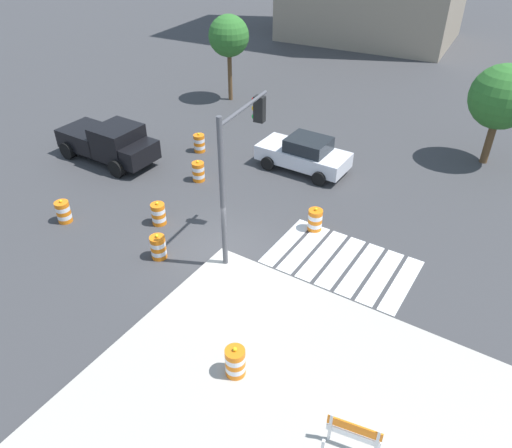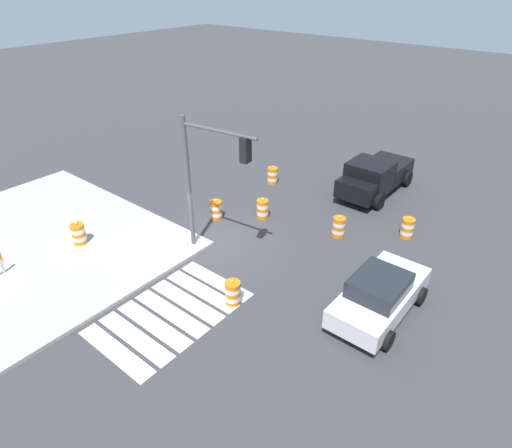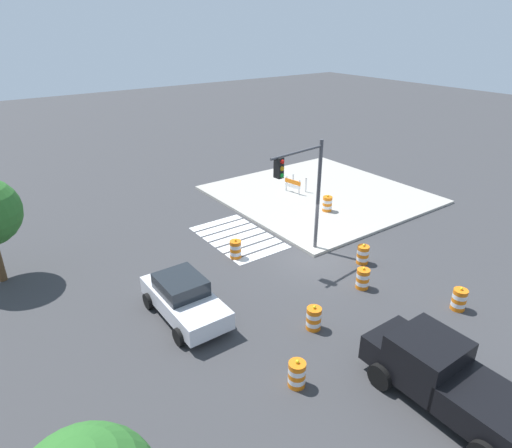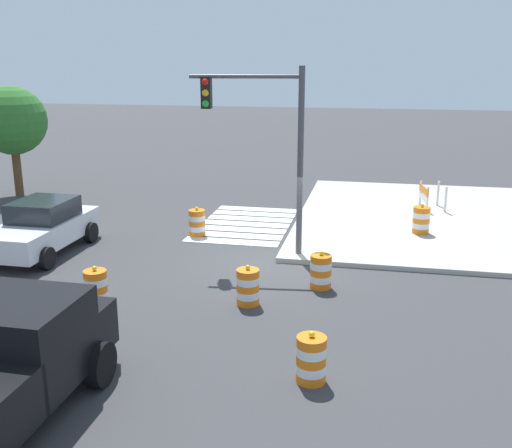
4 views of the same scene
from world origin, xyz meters
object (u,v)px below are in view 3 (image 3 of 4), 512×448
(traffic_barrel_median_far, at_px, (297,374))
(sports_car, at_px, (184,298))
(pickup_truck, at_px, (442,375))
(traffic_barrel_far_curb, at_px, (363,255))
(traffic_barrel_near_corner, at_px, (314,318))
(traffic_barrel_crosswalk_end, at_px, (236,249))
(traffic_barrel_median_near, at_px, (363,279))
(traffic_light_pole, at_px, (303,181))
(traffic_barrel_on_sidewalk, at_px, (327,204))
(construction_barricade, at_px, (294,184))
(traffic_barrel_lane_center, at_px, (459,299))

(traffic_barrel_median_far, bearing_deg, sports_car, 12.25)
(pickup_truck, height_order, traffic_barrel_far_curb, pickup_truck)
(traffic_barrel_far_curb, bearing_deg, traffic_barrel_near_corner, 113.46)
(traffic_barrel_near_corner, height_order, traffic_barrel_crosswalk_end, same)
(traffic_barrel_near_corner, bearing_deg, traffic_barrel_crosswalk_end, -5.80)
(traffic_barrel_median_near, relative_size, traffic_light_pole, 0.19)
(sports_car, distance_m, traffic_barrel_on_sidewalk, 12.32)
(pickup_truck, distance_m, construction_barricade, 17.76)
(traffic_barrel_crosswalk_end, bearing_deg, traffic_barrel_on_sidewalk, -79.72)
(traffic_barrel_median_far, xyz_separation_m, construction_barricade, (12.99, -10.91, 0.27))
(traffic_barrel_median_far, bearing_deg, traffic_barrel_median_near, -66.35)
(traffic_barrel_lane_center, bearing_deg, traffic_barrel_near_corner, 65.75)
(pickup_truck, relative_size, traffic_barrel_far_curb, 5.06)
(construction_barricade, bearing_deg, traffic_barrel_far_curb, 159.69)
(traffic_barrel_far_curb, relative_size, construction_barricade, 0.75)
(traffic_barrel_far_curb, relative_size, traffic_light_pole, 0.19)
(traffic_barrel_near_corner, xyz_separation_m, traffic_barrel_on_sidewalk, (7.61, -8.09, 0.15))
(traffic_barrel_near_corner, height_order, traffic_barrel_lane_center, same)
(pickup_truck, height_order, traffic_barrel_median_near, pickup_truck)
(traffic_barrel_on_sidewalk, xyz_separation_m, construction_barricade, (3.58, -0.45, 0.12))
(sports_car, xyz_separation_m, traffic_barrel_median_near, (-2.73, -7.14, -0.36))
(traffic_barrel_crosswalk_end, height_order, traffic_barrel_on_sidewalk, traffic_barrel_on_sidewalk)
(traffic_barrel_far_curb, distance_m, traffic_barrel_on_sidewalk, 6.05)
(traffic_barrel_on_sidewalk, bearing_deg, traffic_barrel_far_curb, 151.89)
(traffic_barrel_lane_center, height_order, construction_barricade, construction_barricade)
(traffic_barrel_median_near, bearing_deg, traffic_barrel_far_curb, -48.33)
(traffic_barrel_near_corner, xyz_separation_m, construction_barricade, (11.19, -8.54, 0.27))
(traffic_barrel_far_curb, height_order, construction_barricade, construction_barricade)
(traffic_light_pole, bearing_deg, traffic_barrel_median_far, 138.27)
(traffic_barrel_median_far, height_order, traffic_light_pole, traffic_light_pole)
(sports_car, distance_m, traffic_barrel_lane_center, 10.90)
(traffic_barrel_lane_center, relative_size, construction_barricade, 0.75)
(traffic_barrel_median_far, distance_m, traffic_barrel_far_curb, 8.64)
(traffic_barrel_far_curb, bearing_deg, traffic_barrel_on_sidewalk, -28.11)
(traffic_barrel_median_near, relative_size, traffic_barrel_lane_center, 1.00)
(traffic_barrel_on_sidewalk, bearing_deg, traffic_light_pole, 122.81)
(pickup_truck, bearing_deg, traffic_barrel_median_far, 46.31)
(traffic_barrel_median_far, distance_m, traffic_barrel_lane_center, 7.94)
(pickup_truck, relative_size, construction_barricade, 3.82)
(traffic_barrel_crosswalk_end, distance_m, traffic_barrel_lane_center, 10.03)
(pickup_truck, distance_m, traffic_barrel_median_near, 6.30)
(sports_car, distance_m, traffic_barrel_median_near, 7.65)
(traffic_barrel_crosswalk_end, distance_m, construction_barricade, 9.32)
(traffic_barrel_median_near, distance_m, traffic_light_pole, 5.04)
(traffic_barrel_crosswalk_end, bearing_deg, traffic_barrel_near_corner, 174.20)
(traffic_barrel_median_near, xyz_separation_m, traffic_barrel_median_far, (-2.62, 5.98, 0.00))
(traffic_barrel_on_sidewalk, distance_m, construction_barricade, 3.61)
(traffic_barrel_near_corner, distance_m, traffic_barrel_crosswalk_end, 6.29)
(pickup_truck, distance_m, traffic_barrel_crosswalk_end, 11.03)
(pickup_truck, height_order, construction_barricade, pickup_truck)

